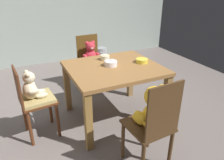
{
  "coord_description": "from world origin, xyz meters",
  "views": [
    {
      "loc": [
        -1.03,
        -2.15,
        1.63
      ],
      "look_at": [
        0.0,
        0.05,
        0.52
      ],
      "focal_mm": 34.07,
      "sensor_mm": 36.0,
      "label": 1
    }
  ],
  "objects_px": {
    "dining_table": "(114,75)",
    "teddy_chair_near_left": "(33,95)",
    "teddy_chair_near_front": "(153,115)",
    "metal_pail": "(102,54)",
    "teddy_chair_far_center": "(91,58)",
    "porridge_bowl_white_center": "(111,63)",
    "porridge_bowl_yellow_near_right": "(142,61)",
    "porridge_bowl_cream_far_center": "(105,57)"
  },
  "relations": [
    {
      "from": "teddy_chair_near_left",
      "to": "porridge_bowl_cream_far_center",
      "type": "xyz_separation_m",
      "value": [
        0.94,
        0.21,
        0.22
      ]
    },
    {
      "from": "dining_table",
      "to": "metal_pail",
      "type": "height_order",
      "value": "dining_table"
    },
    {
      "from": "teddy_chair_near_front",
      "to": "teddy_chair_far_center",
      "type": "distance_m",
      "value": 1.8
    },
    {
      "from": "dining_table",
      "to": "porridge_bowl_white_center",
      "type": "xyz_separation_m",
      "value": [
        -0.02,
        0.03,
        0.14
      ]
    },
    {
      "from": "porridge_bowl_cream_far_center",
      "to": "metal_pail",
      "type": "height_order",
      "value": "porridge_bowl_cream_far_center"
    },
    {
      "from": "dining_table",
      "to": "porridge_bowl_white_center",
      "type": "height_order",
      "value": "porridge_bowl_white_center"
    },
    {
      "from": "dining_table",
      "to": "porridge_bowl_cream_far_center",
      "type": "relative_size",
      "value": 8.49
    },
    {
      "from": "teddy_chair_near_left",
      "to": "porridge_bowl_white_center",
      "type": "height_order",
      "value": "porridge_bowl_white_center"
    },
    {
      "from": "metal_pail",
      "to": "teddy_chair_far_center",
      "type": "bearing_deg",
      "value": -119.2
    },
    {
      "from": "dining_table",
      "to": "teddy_chair_near_left",
      "type": "distance_m",
      "value": 0.95
    },
    {
      "from": "teddy_chair_far_center",
      "to": "porridge_bowl_cream_far_center",
      "type": "distance_m",
      "value": 0.67
    },
    {
      "from": "dining_table",
      "to": "teddy_chair_near_left",
      "type": "relative_size",
      "value": 1.28
    },
    {
      "from": "teddy_chair_near_front",
      "to": "teddy_chair_near_left",
      "type": "distance_m",
      "value": 1.3
    },
    {
      "from": "dining_table",
      "to": "teddy_chair_far_center",
      "type": "bearing_deg",
      "value": 87.99
    },
    {
      "from": "teddy_chair_near_left",
      "to": "dining_table",
      "type": "bearing_deg",
      "value": -8.74
    },
    {
      "from": "teddy_chair_near_left",
      "to": "metal_pail",
      "type": "distance_m",
      "value": 2.71
    },
    {
      "from": "teddy_chair_far_center",
      "to": "teddy_chair_near_left",
      "type": "height_order",
      "value": "teddy_chair_far_center"
    },
    {
      "from": "teddy_chair_near_left",
      "to": "metal_pail",
      "type": "relative_size",
      "value": 2.85
    },
    {
      "from": "teddy_chair_near_front",
      "to": "teddy_chair_far_center",
      "type": "relative_size",
      "value": 1.07
    },
    {
      "from": "teddy_chair_near_front",
      "to": "teddy_chair_near_left",
      "type": "relative_size",
      "value": 1.11
    },
    {
      "from": "teddy_chair_near_left",
      "to": "teddy_chair_far_center",
      "type": "bearing_deg",
      "value": 35.32
    },
    {
      "from": "teddy_chair_near_left",
      "to": "metal_pail",
      "type": "bearing_deg",
      "value": 45.69
    },
    {
      "from": "teddy_chair_far_center",
      "to": "porridge_bowl_white_center",
      "type": "height_order",
      "value": "teddy_chair_far_center"
    },
    {
      "from": "dining_table",
      "to": "metal_pail",
      "type": "relative_size",
      "value": 3.64
    },
    {
      "from": "teddy_chair_near_front",
      "to": "porridge_bowl_yellow_near_right",
      "type": "distance_m",
      "value": 0.98
    },
    {
      "from": "dining_table",
      "to": "porridge_bowl_cream_far_center",
      "type": "xyz_separation_m",
      "value": [
        -0.0,
        0.26,
        0.14
      ]
    },
    {
      "from": "porridge_bowl_cream_far_center",
      "to": "metal_pail",
      "type": "xyz_separation_m",
      "value": [
        0.73,
        1.89,
        -0.6
      ]
    },
    {
      "from": "teddy_chair_far_center",
      "to": "teddy_chair_near_left",
      "type": "relative_size",
      "value": 1.04
    },
    {
      "from": "teddy_chair_near_left",
      "to": "porridge_bowl_white_center",
      "type": "xyz_separation_m",
      "value": [
        0.92,
        -0.02,
        0.22
      ]
    },
    {
      "from": "porridge_bowl_cream_far_center",
      "to": "porridge_bowl_white_center",
      "type": "distance_m",
      "value": 0.23
    },
    {
      "from": "dining_table",
      "to": "porridge_bowl_yellow_near_right",
      "type": "xyz_separation_m",
      "value": [
        0.38,
        -0.03,
        0.14
      ]
    },
    {
      "from": "porridge_bowl_yellow_near_right",
      "to": "metal_pail",
      "type": "xyz_separation_m",
      "value": [
        0.35,
        2.18,
        -0.6
      ]
    },
    {
      "from": "dining_table",
      "to": "metal_pail",
      "type": "xyz_separation_m",
      "value": [
        0.73,
        2.15,
        -0.46
      ]
    },
    {
      "from": "porridge_bowl_cream_far_center",
      "to": "teddy_chair_near_front",
      "type": "bearing_deg",
      "value": -92.56
    },
    {
      "from": "teddy_chair_far_center",
      "to": "porridge_bowl_cream_far_center",
      "type": "xyz_separation_m",
      "value": [
        -0.04,
        -0.64,
        0.2
      ]
    },
    {
      "from": "dining_table",
      "to": "teddy_chair_far_center",
      "type": "relative_size",
      "value": 1.22
    },
    {
      "from": "teddy_chair_far_center",
      "to": "porridge_bowl_white_center",
      "type": "bearing_deg",
      "value": -6.83
    },
    {
      "from": "dining_table",
      "to": "porridge_bowl_yellow_near_right",
      "type": "height_order",
      "value": "porridge_bowl_yellow_near_right"
    },
    {
      "from": "porridge_bowl_white_center",
      "to": "porridge_bowl_yellow_near_right",
      "type": "xyz_separation_m",
      "value": [
        0.4,
        -0.06,
        -0.01
      ]
    },
    {
      "from": "teddy_chair_near_front",
      "to": "porridge_bowl_white_center",
      "type": "bearing_deg",
      "value": -5.75
    },
    {
      "from": "porridge_bowl_white_center",
      "to": "porridge_bowl_yellow_near_right",
      "type": "distance_m",
      "value": 0.41
    },
    {
      "from": "porridge_bowl_cream_far_center",
      "to": "teddy_chair_near_left",
      "type": "bearing_deg",
      "value": -167.25
    }
  ]
}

